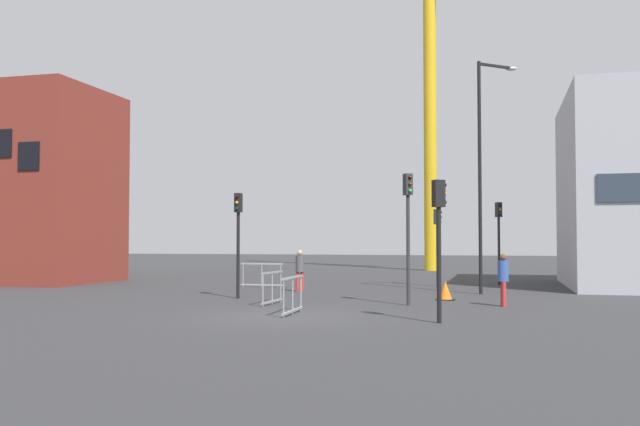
{
  "coord_description": "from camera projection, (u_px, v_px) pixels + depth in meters",
  "views": [
    {
      "loc": [
        5.92,
        -18.66,
        2.12
      ],
      "look_at": [
        0.0,
        4.12,
        3.04
      ],
      "focal_mm": 39.08,
      "sensor_mm": 36.0,
      "label": 1
    }
  ],
  "objects": [
    {
      "name": "ground",
      "position": [
        283.0,
        316.0,
        19.46
      ],
      "size": [
        160.0,
        160.0,
        0.0
      ],
      "primitive_type": "plane",
      "color": "#333335"
    },
    {
      "name": "brick_building",
      "position": [
        32.0,
        187.0,
        35.06
      ],
      "size": [
        7.33,
        6.33,
        9.63
      ],
      "color": "maroon",
      "rests_on": "ground"
    },
    {
      "name": "construction_crane",
      "position": [
        435.0,
        44.0,
        48.6
      ],
      "size": [
        15.86,
        12.23,
        23.67
      ],
      "color": "gold",
      "rests_on": "ground"
    },
    {
      "name": "streetlamp_tall",
      "position": [
        484.0,
        159.0,
        27.61
      ],
      "size": [
        1.55,
        1.26,
        9.24
      ],
      "color": "black",
      "rests_on": "ground"
    },
    {
      "name": "traffic_light_crosswalk",
      "position": [
        238.0,
        227.0,
        25.4
      ],
      "size": [
        0.25,
        0.38,
        3.84
      ],
      "color": "black",
      "rests_on": "ground"
    },
    {
      "name": "traffic_light_median",
      "position": [
        499.0,
        229.0,
        32.81
      ],
      "size": [
        0.34,
        0.39,
        3.91
      ],
      "color": "#232326",
      "rests_on": "ground"
    },
    {
      "name": "traffic_light_verge",
      "position": [
        408.0,
        217.0,
        22.7
      ],
      "size": [
        0.35,
        0.38,
        4.29
      ],
      "color": "#2D2D30",
      "rests_on": "ground"
    },
    {
      "name": "traffic_light_corner",
      "position": [
        439.0,
        226.0,
        17.88
      ],
      "size": [
        0.39,
        0.35,
        3.67
      ],
      "color": "black",
      "rests_on": "ground"
    },
    {
      "name": "traffic_light_far",
      "position": [
        438.0,
        234.0,
        31.98
      ],
      "size": [
        0.39,
        0.31,
        3.54
      ],
      "color": "#2D2D30",
      "rests_on": "ground"
    },
    {
      "name": "pedestrian_walking",
      "position": [
        503.0,
        276.0,
        22.28
      ],
      "size": [
        0.34,
        0.34,
        1.68
      ],
      "color": "red",
      "rests_on": "ground"
    },
    {
      "name": "pedestrian_waiting",
      "position": [
        300.0,
        267.0,
        28.7
      ],
      "size": [
        0.34,
        0.34,
        1.71
      ],
      "color": "red",
      "rests_on": "ground"
    },
    {
      "name": "safety_barrier_mid_span",
      "position": [
        293.0,
        295.0,
        19.9
      ],
      "size": [
        0.14,
        2.16,
        1.08
      ],
      "color": "gray",
      "rests_on": "ground"
    },
    {
      "name": "safety_barrier_front",
      "position": [
        262.0,
        275.0,
        31.43
      ],
      "size": [
        1.98,
        0.14,
        1.08
      ],
      "color": "#9EA0A5",
      "rests_on": "ground"
    },
    {
      "name": "safety_barrier_right_run",
      "position": [
        272.0,
        287.0,
        22.99
      ],
      "size": [
        0.14,
        1.84,
        1.08
      ],
      "color": "gray",
      "rests_on": "ground"
    },
    {
      "name": "traffic_cone_orange",
      "position": [
        445.0,
        291.0,
        24.68
      ],
      "size": [
        0.65,
        0.65,
        0.66
      ],
      "color": "black",
      "rests_on": "ground"
    }
  ]
}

